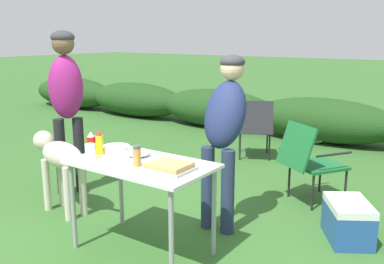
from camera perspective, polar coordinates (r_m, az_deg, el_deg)
ground_plane at (r=3.57m, az=-6.48°, el=-15.48°), size 60.00×60.00×0.00m
shrub_hedge at (r=7.19m, az=17.06°, el=1.53°), size 14.40×0.90×0.71m
folding_table at (r=3.31m, az=-6.76°, el=-5.30°), size 1.10×0.64×0.74m
food_tray at (r=3.08m, az=-3.05°, el=-4.61°), size 0.33×0.26×0.06m
plate_stack at (r=3.62m, az=-10.13°, el=-2.19°), size 0.23×0.23×0.05m
mixing_bowl at (r=3.44m, az=-7.14°, el=-2.74°), size 0.18×0.18×0.06m
paper_cup_stack at (r=3.42m, az=-13.39°, el=-2.56°), size 0.08×0.08×0.12m
spice_jar at (r=3.17m, az=-7.37°, el=-3.23°), size 0.06×0.06×0.16m
mustard_bottle at (r=3.53m, az=-12.25°, el=-1.43°), size 0.06×0.06×0.20m
ketchup_bottle at (r=3.56m, az=-13.30°, el=-1.50°), size 0.07×0.07×0.19m
standing_person_in_red_jacket at (r=3.69m, az=4.36°, el=1.14°), size 0.37×0.48×1.52m
standing_person_with_beanie at (r=4.68m, az=-16.43°, el=4.98°), size 0.41×0.44×1.74m
dog at (r=4.29m, az=-17.24°, el=-3.41°), size 0.90×0.32×0.76m
camp_chair_green_behind_table at (r=5.96m, az=8.39°, el=0.84°), size 0.69×0.74×0.83m
camp_chair_near_hedge at (r=4.49m, az=15.40°, el=-3.42°), size 0.71×0.75×0.83m
cooler_box at (r=3.88m, az=20.06°, el=-11.06°), size 0.52×0.58×0.34m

